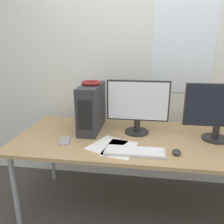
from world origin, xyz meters
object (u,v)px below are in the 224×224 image
Objects in this scene: monitor_right_near at (219,110)px; mouse at (177,152)px; cell_phone at (65,141)px; headphones at (91,83)px; monitor_main at (138,105)px; pc_tower at (92,107)px; keyboard at (135,152)px.

monitor_right_near is 0.51m from mouse.
mouse is 0.51× the size of cell_phone.
headphones is at bearing 174.40° from monitor_right_near.
pc_tower is at bearing 174.07° from monitor_main.
monitor_main reaches higher than cell_phone.
cell_phone is (-0.84, 0.10, -0.01)m from mouse.
cell_phone is at bearing 167.77° from keyboard.
monitor_main is at bearing 174.69° from monitor_right_near.
monitor_right_near is at bearing -5.55° from pc_tower.
monitor_right_near is 3.35× the size of cell_phone.
pc_tower is 2.88× the size of headphones.
monitor_right_near is at bearing 41.30° from mouse.
mouse is (0.29, 0.02, 0.01)m from keyboard.
monitor_main reaches higher than headphones.
mouse is at bearing -30.12° from headphones.
cell_phone is at bearing -116.77° from headphones.
monitor_right_near reaches higher than mouse.
keyboard is (0.40, -0.42, -0.19)m from pc_tower.
keyboard is 0.29m from mouse.
monitor_main is at bearing 128.66° from mouse.
monitor_main reaches higher than pc_tower.
keyboard is 0.57m from cell_phone.
headphones reaches higher than mouse.
monitor_main is 0.66m from cell_phone.
pc_tower is 0.22m from headphones.
monitor_right_near is (1.03, -0.10, -0.17)m from headphones.
monitor_main is 0.98× the size of monitor_right_near.
monitor_right_near reaches higher than pc_tower.
pc_tower is at bearing 149.93° from mouse.
headphones is 1.05m from monitor_right_near.
mouse reaches higher than keyboard.
pc_tower reaches higher than cell_phone.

